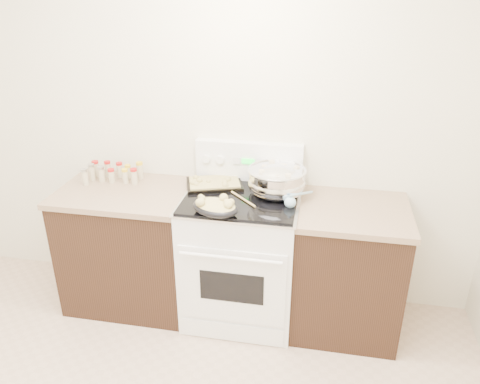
# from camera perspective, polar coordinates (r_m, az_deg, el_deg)

# --- Properties ---
(room_shell) EXTENTS (4.10, 3.60, 2.75)m
(room_shell) POSITION_cam_1_polar(r_m,az_deg,el_deg) (1.69, -20.80, 3.43)
(room_shell) COLOR silver
(room_shell) RESTS_ON ground
(counter_left) EXTENTS (0.93, 0.67, 0.92)m
(counter_left) POSITION_cam_1_polar(r_m,az_deg,el_deg) (3.57, -13.11, -6.43)
(counter_left) COLOR black
(counter_left) RESTS_ON ground
(counter_right) EXTENTS (0.73, 0.67, 0.92)m
(counter_right) POSITION_cam_1_polar(r_m,az_deg,el_deg) (3.31, 12.86, -9.04)
(counter_right) COLOR black
(counter_right) RESTS_ON ground
(kitchen_range) EXTENTS (0.78, 0.73, 1.22)m
(kitchen_range) POSITION_cam_1_polar(r_m,az_deg,el_deg) (3.33, 0.18, -7.61)
(kitchen_range) COLOR white
(kitchen_range) RESTS_ON ground
(mixing_bowl) EXTENTS (0.40, 0.40, 0.23)m
(mixing_bowl) POSITION_cam_1_polar(r_m,az_deg,el_deg) (3.12, 4.50, 1.35)
(mixing_bowl) COLOR silver
(mixing_bowl) RESTS_ON kitchen_range
(roasting_pan) EXTENTS (0.36, 0.31, 0.12)m
(roasting_pan) POSITION_cam_1_polar(r_m,az_deg,el_deg) (2.87, -3.02, -1.76)
(roasting_pan) COLOR black
(roasting_pan) RESTS_ON kitchen_range
(baking_sheet) EXTENTS (0.45, 0.37, 0.06)m
(baking_sheet) POSITION_cam_1_polar(r_m,az_deg,el_deg) (3.26, -3.22, 1.09)
(baking_sheet) COLOR black
(baking_sheet) RESTS_ON kitchen_range
(wooden_spoon) EXTENTS (0.20, 0.20, 0.04)m
(wooden_spoon) POSITION_cam_1_polar(r_m,az_deg,el_deg) (3.01, -0.68, -1.13)
(wooden_spoon) COLOR tan
(wooden_spoon) RESTS_ON kitchen_range
(blue_ladle) EXTENTS (0.17, 0.23, 0.09)m
(blue_ladle) POSITION_cam_1_polar(r_m,az_deg,el_deg) (2.98, 6.30, -1.13)
(blue_ladle) COLOR #8FBDD6
(blue_ladle) RESTS_ON kitchen_range
(spice_jars) EXTENTS (0.39, 0.23, 0.13)m
(spice_jars) POSITION_cam_1_polar(r_m,az_deg,el_deg) (3.52, -15.27, 2.31)
(spice_jars) COLOR #BFB28C
(spice_jars) RESTS_ON counter_left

